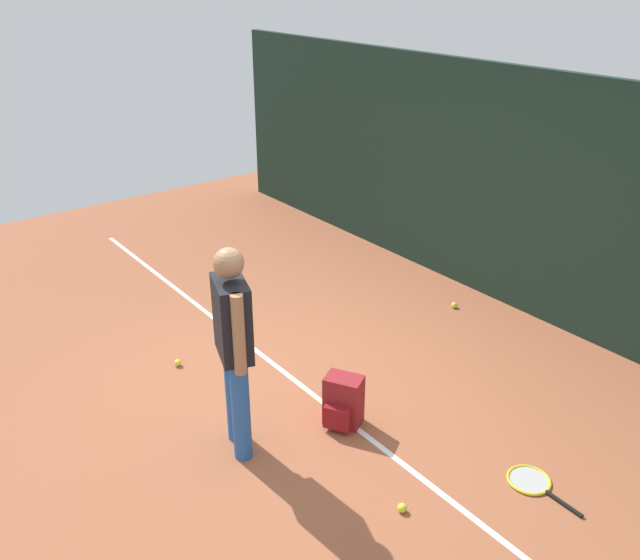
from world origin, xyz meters
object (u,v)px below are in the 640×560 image
at_px(backpack, 343,402).
at_px(tennis_player, 234,341).
at_px(tennis_ball_by_fence, 454,305).
at_px(tennis_ball_near_player, 402,508).
at_px(tennis_ball_mid_court, 178,363).
at_px(tennis_racket, 532,482).

bearing_deg(backpack, tennis_player, -137.72).
bearing_deg(tennis_ball_by_fence, tennis_ball_near_player, -54.46).
relative_size(backpack, tennis_ball_by_fence, 6.67).
distance_m(tennis_player, tennis_ball_by_fence, 3.29).
bearing_deg(tennis_ball_mid_court, backpack, 22.90).
xyz_separation_m(tennis_ball_near_player, tennis_ball_mid_court, (-2.64, -0.39, 0.00)).
height_order(backpack, tennis_ball_mid_court, backpack).
height_order(tennis_ball_near_player, tennis_ball_by_fence, same).
relative_size(tennis_racket, backpack, 1.40).
bearing_deg(tennis_ball_by_fence, backpack, -70.12).
relative_size(tennis_racket, tennis_ball_by_fence, 9.32).
xyz_separation_m(tennis_player, tennis_ball_near_player, (1.28, 0.53, -0.93)).
distance_m(tennis_racket, tennis_ball_near_player, 1.03).
relative_size(tennis_player, tennis_ball_mid_court, 25.76).
bearing_deg(tennis_ball_near_player, tennis_player, -157.62).
xyz_separation_m(tennis_racket, tennis_ball_by_fence, (-2.22, 1.62, 0.02)).
height_order(backpack, tennis_ball_by_fence, backpack).
distance_m(backpack, tennis_ball_by_fence, 2.43).
distance_m(backpack, tennis_ball_mid_court, 1.77).
bearing_deg(tennis_ball_mid_court, tennis_ball_near_player, 8.39).
bearing_deg(backpack, tennis_ball_near_player, -46.00).
relative_size(tennis_racket, tennis_ball_near_player, 9.32).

